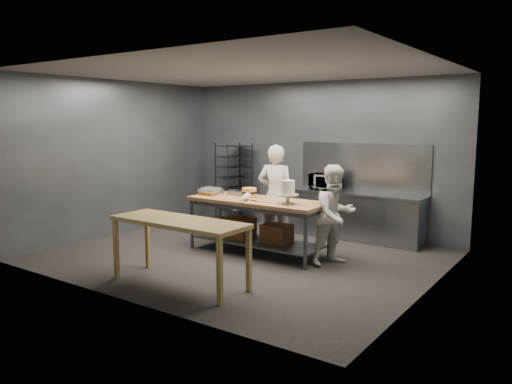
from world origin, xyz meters
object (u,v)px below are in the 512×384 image
work_table (256,219)px  chef_right (335,215)px  near_counter (179,226)px  microwave (325,182)px  frosted_cake_stand (288,190)px  speed_rack (234,184)px  chef_behind (276,195)px  layer_cake (249,192)px

work_table → chef_right: (1.39, 0.14, 0.21)m
near_counter → work_table: bearing=92.7°
near_counter → microwave: microwave is taller
work_table → frosted_cake_stand: size_ratio=6.38×
near_counter → frosted_cake_stand: bearing=71.9°
speed_rack → microwave: bearing=2.1°
near_counter → speed_rack: 4.22m
speed_rack → chef_right: (3.24, -1.65, -0.08)m
near_counter → chef_right: chef_right is taller
microwave → frosted_cake_stand: size_ratio=1.44×
speed_rack → microwave: size_ratio=3.23×
near_counter → frosted_cake_stand: size_ratio=5.31×
work_table → frosted_cake_stand: (0.69, -0.13, 0.58)m
speed_rack → chef_behind: chef_behind is taller
near_counter → layer_cake: size_ratio=8.00×
speed_rack → frosted_cake_stand: bearing=-36.9°
work_table → near_counter: work_table is taller
work_table → speed_rack: (-1.85, 1.78, 0.28)m
chef_right → microwave: size_ratio=2.88×
near_counter → frosted_cake_stand: (0.60, 1.83, 0.34)m
chef_behind → chef_right: size_ratio=1.16×
near_counter → frosted_cake_stand: frosted_cake_stand is taller
frosted_cake_stand → layer_cake: frosted_cake_stand is taller
work_table → chef_right: size_ratio=1.54×
speed_rack → layer_cake: (1.62, -1.67, 0.14)m
work_table → microwave: 1.95m
chef_behind → frosted_cake_stand: bearing=115.4°
near_counter → layer_cake: (-0.32, 2.07, 0.19)m
chef_behind → work_table: bearing=77.3°
chef_behind → microwave: chef_behind is taller
near_counter → microwave: bearing=86.7°
layer_cake → near_counter: bearing=-81.2°
microwave → frosted_cake_stand: (0.38, -1.99, 0.10)m
work_table → near_counter: (0.09, -1.96, 0.24)m
near_counter → chef_behind: 2.65m
frosted_cake_stand → near_counter: bearing=-108.1°
frosted_cake_stand → chef_right: bearing=20.7°
near_counter → microwave: size_ratio=3.69×
microwave → work_table: bearing=-99.6°
frosted_cake_stand → layer_cake: bearing=165.5°
work_table → microwave: microwave is taller
work_table → chef_right: bearing=5.7°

